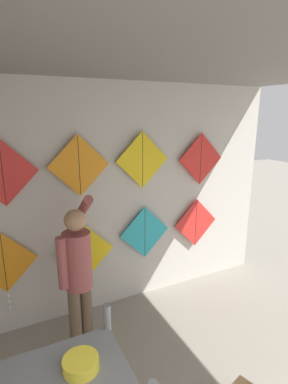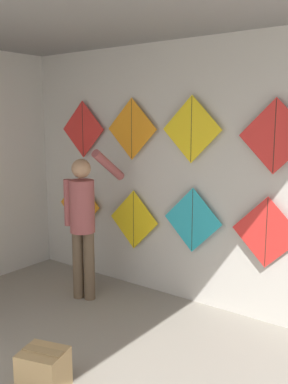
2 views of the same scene
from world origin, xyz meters
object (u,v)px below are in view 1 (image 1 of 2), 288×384
at_px(kite_5, 79,166).
at_px(kite_0, 4,265).
at_px(kite_2, 145,232).
at_px(kite_4, 2,173).
at_px(kite_1, 86,252).
at_px(kite_6, 142,160).
at_px(kite_3, 196,223).
at_px(kite_7, 201,159).
at_px(shopkeeper, 78,270).

bearing_deg(kite_5, kite_0, -179.96).
bearing_deg(kite_2, kite_4, 180.00).
relative_size(kite_1, kite_6, 1.00).
distance_m(kite_1, kite_6, 1.30).
height_order(kite_3, kite_7, kite_7).
height_order(shopkeeper, kite_5, kite_5).
height_order(kite_5, kite_6, kite_6).
xyz_separation_m(shopkeeper, kite_5, (0.22, 0.59, 0.93)).
height_order(shopkeeper, kite_2, shopkeeper).
height_order(kite_0, kite_6, kite_6).
bearing_deg(kite_4, kite_0, -179.60).
bearing_deg(kite_2, kite_7, 0.00).
xyz_separation_m(kite_1, kite_2, (0.79, 0.00, 0.11)).
relative_size(kite_3, kite_6, 1.00).
height_order(kite_5, kite_7, kite_5).
xyz_separation_m(kite_2, kite_7, (0.84, 0.00, 0.90)).
height_order(kite_4, kite_5, kite_5).
relative_size(kite_2, kite_4, 1.00).
xyz_separation_m(kite_0, kite_6, (1.65, 0.00, 1.02)).
bearing_deg(kite_0, kite_2, 0.02).
xyz_separation_m(kite_4, kite_7, (2.43, 0.00, -0.02)).
bearing_deg(kite_6, kite_3, 0.00).
relative_size(kite_6, kite_7, 1.00).
bearing_deg(kite_4, kite_1, 0.00).
bearing_deg(kite_1, kite_2, 0.00).
height_order(kite_2, kite_4, kite_4).
relative_size(kite_0, kite_5, 1.30).
relative_size(shopkeeper, kite_5, 2.40).
relative_size(kite_1, kite_3, 1.00).
distance_m(shopkeeper, kite_3, 1.93).
distance_m(shopkeeper, kite_0, 0.88).
bearing_deg(kite_5, kite_1, 0.00).
xyz_separation_m(kite_0, kite_5, (0.87, 0.00, 1.01)).
bearing_deg(shopkeeper, kite_0, 118.25).
height_order(kite_0, kite_4, kite_4).
height_order(kite_0, kite_5, kite_5).
relative_size(kite_0, kite_7, 1.30).
xyz_separation_m(shopkeeper, kite_4, (-0.56, 0.59, 0.92)).
distance_m(kite_0, kite_2, 1.68).
height_order(kite_2, kite_6, kite_6).
bearing_deg(kite_3, kite_6, 180.00).
distance_m(kite_5, kite_6, 0.78).
relative_size(kite_3, kite_4, 1.00).
bearing_deg(kite_1, kite_6, 0.00).
bearing_deg(kite_2, kite_6, 180.00).
height_order(kite_1, kite_5, kite_5).
distance_m(kite_0, kite_7, 2.70).
bearing_deg(kite_6, kite_5, 180.00).
bearing_deg(shopkeeper, kite_4, 113.78).
distance_m(shopkeeper, kite_5, 1.12).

